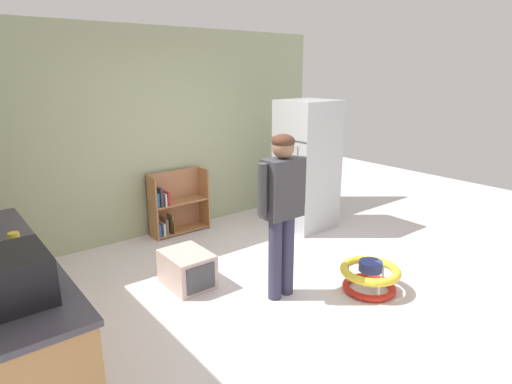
% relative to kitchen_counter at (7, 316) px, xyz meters
% --- Properties ---
extents(ground_plane, '(12.00, 12.00, 0.00)m').
position_rel_kitchen_counter_xyz_m(ground_plane, '(2.20, -0.38, -0.45)').
color(ground_plane, silver).
rests_on(ground_plane, ground).
extents(back_wall, '(5.20, 0.06, 2.70)m').
position_rel_kitchen_counter_xyz_m(back_wall, '(2.20, 1.95, 0.90)').
color(back_wall, '#A4AD87').
rests_on(back_wall, ground).
extents(kitchen_counter, '(0.65, 2.42, 0.90)m').
position_rel_kitchen_counter_xyz_m(kitchen_counter, '(0.00, 0.00, 0.00)').
color(kitchen_counter, '#AF7E48').
rests_on(kitchen_counter, ground).
extents(refrigerator, '(0.73, 0.68, 1.78)m').
position_rel_kitchen_counter_xyz_m(refrigerator, '(3.87, 0.84, 0.44)').
color(refrigerator, '#B7BABF').
rests_on(refrigerator, ground).
extents(bookshelf, '(0.80, 0.28, 0.85)m').
position_rel_kitchen_counter_xyz_m(bookshelf, '(2.29, 1.77, -0.08)').
color(bookshelf, '#AE7648').
rests_on(bookshelf, ground).
extents(standing_person, '(0.57, 0.22, 1.61)m').
position_rel_kitchen_counter_xyz_m(standing_person, '(2.29, -0.42, 0.52)').
color(standing_person, '#373550').
rests_on(standing_person, ground).
extents(baby_walker, '(0.60, 0.60, 0.32)m').
position_rel_kitchen_counter_xyz_m(baby_walker, '(3.06, -0.91, -0.29)').
color(baby_walker, red).
rests_on(baby_walker, ground).
extents(pet_carrier, '(0.42, 0.55, 0.36)m').
position_rel_kitchen_counter_xyz_m(pet_carrier, '(1.67, 0.34, -0.27)').
color(pet_carrier, beige).
rests_on(pet_carrier, ground).
extents(microwave, '(0.37, 0.48, 0.28)m').
position_rel_kitchen_counter_xyz_m(microwave, '(0.01, -0.69, 0.59)').
color(microwave, black).
rests_on(microwave, kitchen_counter).
extents(yellow_cup, '(0.08, 0.08, 0.09)m').
position_rel_kitchen_counter_xyz_m(yellow_cup, '(0.15, 0.21, 0.50)').
color(yellow_cup, yellow).
rests_on(yellow_cup, kitchen_counter).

